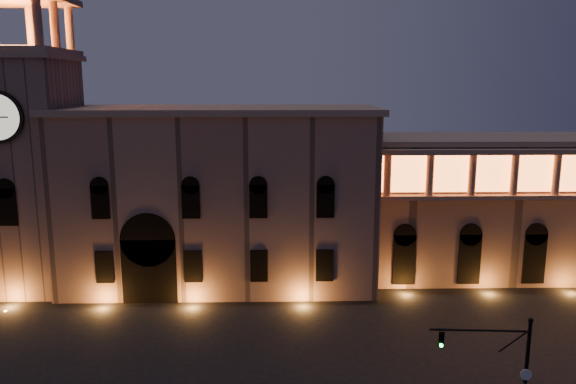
# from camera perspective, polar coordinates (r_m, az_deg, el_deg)

# --- Properties ---
(government_building) EXTENTS (30.80, 12.80, 17.60)m
(government_building) POSITION_cam_1_polar(r_m,az_deg,el_deg) (56.30, -7.00, -0.44)
(government_building) COLOR #906C5E
(government_building) RESTS_ON ground
(clock_tower) EXTENTS (9.80, 9.80, 32.40)m
(clock_tower) POSITION_cam_1_polar(r_m,az_deg,el_deg) (59.53, -25.14, 2.85)
(clock_tower) COLOR #906C5E
(clock_tower) RESTS_ON ground
(colonnade_wing) EXTENTS (40.60, 11.50, 14.50)m
(colonnade_wing) POSITION_cam_1_polar(r_m,az_deg,el_deg) (64.84, 24.77, -1.16)
(colonnade_wing) COLOR #8B6659
(colonnade_wing) RESTS_ON ground
(traffic_light) EXTENTS (5.60, 0.77, 7.69)m
(traffic_light) POSITION_cam_1_polar(r_m,az_deg,el_deg) (34.34, 21.42, -17.36)
(traffic_light) COLOR black
(traffic_light) RESTS_ON ground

